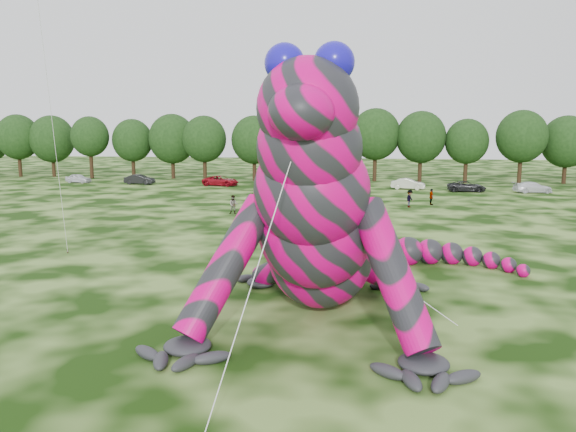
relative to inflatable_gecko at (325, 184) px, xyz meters
The scene contains 28 objects.
ground 7.24m from the inflatable_gecko, behind, with size 240.00×240.00×0.00m, color #16330A.
inflatable_gecko is the anchor object (origin of this frame).
tree_1 78.51m from the inflatable_gecko, 132.74° to the left, with size 6.74×6.07×9.81m, color black, non-canonical shape.
tree_2 75.54m from the inflatable_gecko, 129.40° to the left, with size 7.04×6.34×9.64m, color black, non-canonical shape.
tree_3 69.74m from the inflatable_gecko, 125.65° to the left, with size 5.81×5.23×9.44m, color black, non-canonical shape.
tree_4 67.80m from the inflatable_gecko, 120.66° to the left, with size 6.22×5.60×9.06m, color black, non-canonical shape.
tree_5 64.47m from the inflatable_gecko, 115.79° to the left, with size 7.16×6.44×9.80m, color black, non-canonical shape.
tree_6 60.62m from the inflatable_gecko, 111.77° to the left, with size 6.52×5.86×9.49m, color black, non-canonical shape.
tree_7 58.37m from the inflatable_gecko, 104.90° to the left, with size 6.68×6.01×9.48m, color black, non-canonical shape.
tree_8 57.33m from the inflatable_gecko, 99.18° to the left, with size 6.14×5.53×8.94m, color black, non-canonical shape.
tree_9 57.09m from the inflatable_gecko, 93.88° to the left, with size 5.27×4.74×8.68m, color black, non-canonical shape.
tree_10 58.24m from the inflatable_gecko, 87.57° to the left, with size 7.09×6.38×10.50m, color black, non-canonical shape.
tree_11 58.48m from the inflatable_gecko, 81.29° to the left, with size 7.01×6.31×10.07m, color black, non-canonical shape.
tree_12 59.30m from the inflatable_gecko, 75.26° to the left, with size 5.99×5.39×8.97m, color black, non-canonical shape.
tree_13 60.92m from the inflatable_gecko, 68.62° to the left, with size 6.83×6.15×10.13m, color black, non-canonical shape.
tree_14 64.94m from the inflatable_gecko, 63.93° to the left, with size 6.82×6.14×9.40m, color black, non-canonical shape.
car_0 63.16m from the inflatable_gecko, 128.20° to the left, with size 1.49×3.71×1.26m, color white.
car_1 57.25m from the inflatable_gecko, 121.19° to the left, with size 1.43×4.09×1.35m, color black.
car_2 51.86m from the inflatable_gecko, 110.35° to the left, with size 2.23×4.84×1.34m, color maroon.
car_3 49.73m from the inflatable_gecko, 101.32° to the left, with size 1.84×4.53×1.31m, color silver.
car_4 46.66m from the inflatable_gecko, 93.59° to the left, with size 1.48×3.68×1.25m, color #172149.
car_5 48.31m from the inflatable_gecko, 82.08° to the left, with size 1.46×4.18×1.38m, color beige.
car_6 48.28m from the inflatable_gecko, 73.65° to the left, with size 2.11×4.58×1.27m, color black.
car_7 50.80m from the inflatable_gecko, 65.31° to the left, with size 1.85×4.55×1.32m, color white.
spectator_5 18.36m from the inflatable_gecko, 84.44° to the left, with size 1.61×0.51×1.74m, color gray.
spectator_3 34.53m from the inflatable_gecko, 76.43° to the left, with size 0.96×0.40×1.64m, color gray.
spectator_1 27.02m from the inflatable_gecko, 112.68° to the left, with size 0.82×0.64×1.69m, color gray.
spectator_2 32.01m from the inflatable_gecko, 79.53° to the left, with size 1.12×0.64×1.73m, color gray.
Camera 1 is at (6.89, -23.93, 7.72)m, focal length 35.00 mm.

